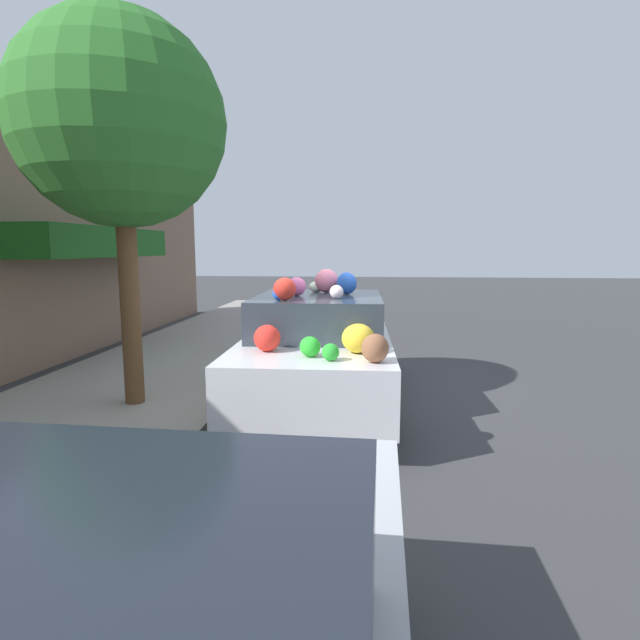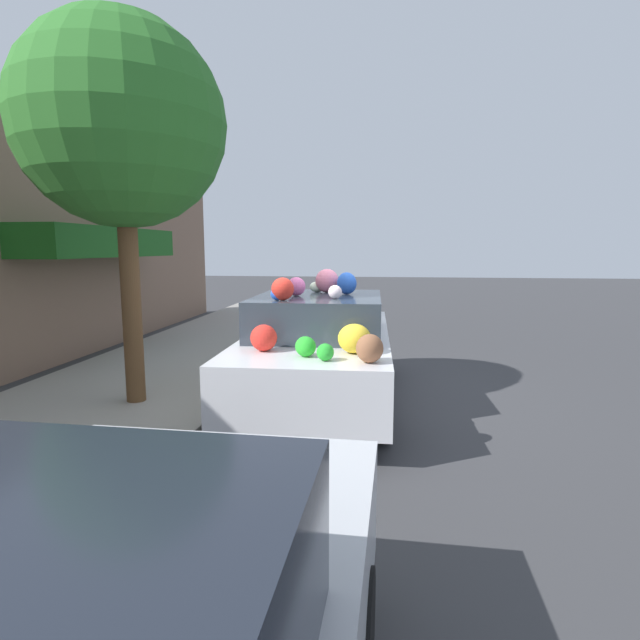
# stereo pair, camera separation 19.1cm
# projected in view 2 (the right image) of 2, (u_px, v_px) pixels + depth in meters

# --- Properties ---
(ground_plane) EXTENTS (60.00, 60.00, 0.00)m
(ground_plane) POSITION_uv_depth(u_px,v_px,m) (315.00, 401.00, 6.82)
(ground_plane) COLOR #38383A
(sidewalk_curb) EXTENTS (24.00, 3.20, 0.10)m
(sidewalk_curb) POSITION_uv_depth(u_px,v_px,m) (128.00, 390.00, 7.14)
(sidewalk_curb) COLOR gray
(sidewalk_curb) RESTS_ON ground
(street_tree) EXTENTS (2.51, 2.51, 4.71)m
(street_tree) POSITION_uv_depth(u_px,v_px,m) (122.00, 125.00, 6.00)
(street_tree) COLOR brown
(street_tree) RESTS_ON sidewalk_curb
(fire_hydrant) EXTENTS (0.20, 0.20, 0.70)m
(fire_hydrant) POSITION_uv_depth(u_px,v_px,m) (260.00, 331.00, 9.80)
(fire_hydrant) COLOR red
(fire_hydrant) RESTS_ON sidewalk_curb
(art_car) EXTENTS (4.33, 1.90, 1.78)m
(art_car) POSITION_uv_depth(u_px,v_px,m) (320.00, 347.00, 6.65)
(art_car) COLOR silver
(art_car) RESTS_ON ground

